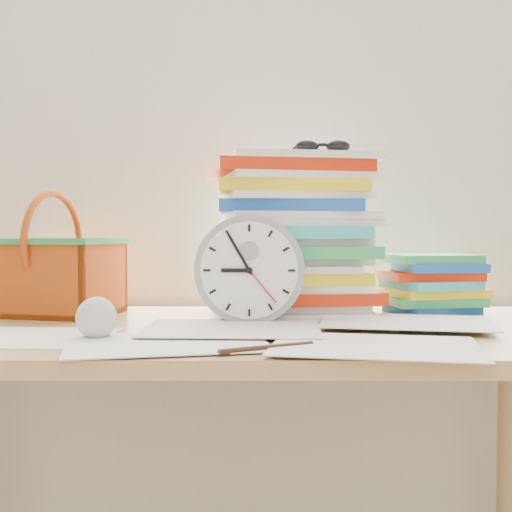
{
  "coord_description": "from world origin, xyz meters",
  "views": [
    {
      "loc": [
        0.03,
        0.31,
        0.94
      ],
      "look_at": [
        0.02,
        1.6,
        0.89
      ],
      "focal_mm": 45.0,
      "sensor_mm": 36.0,
      "label": 1
    }
  ],
  "objects_px": {
    "desk": "(244,363)",
    "book_stack": "(432,284)",
    "basket": "(54,254)",
    "paper_stack": "(293,236)",
    "clock": "(249,270)"
  },
  "relations": [
    {
      "from": "paper_stack",
      "to": "clock",
      "type": "distance_m",
      "value": 0.19
    },
    {
      "from": "basket",
      "to": "paper_stack",
      "type": "bearing_deg",
      "value": 13.87
    },
    {
      "from": "desk",
      "to": "paper_stack",
      "type": "relative_size",
      "value": 3.87
    },
    {
      "from": "clock",
      "to": "basket",
      "type": "relative_size",
      "value": 0.81
    },
    {
      "from": "paper_stack",
      "to": "book_stack",
      "type": "bearing_deg",
      "value": 6.19
    },
    {
      "from": "desk",
      "to": "basket",
      "type": "relative_size",
      "value": 5.02
    },
    {
      "from": "desk",
      "to": "basket",
      "type": "distance_m",
      "value": 0.53
    },
    {
      "from": "desk",
      "to": "book_stack",
      "type": "xyz_separation_m",
      "value": [
        0.44,
        0.22,
        0.14
      ]
    },
    {
      "from": "paper_stack",
      "to": "book_stack",
      "type": "xyz_separation_m",
      "value": [
        0.33,
        0.04,
        -0.11
      ]
    },
    {
      "from": "paper_stack",
      "to": "clock",
      "type": "xyz_separation_m",
      "value": [
        -0.1,
        -0.15,
        -0.07
      ]
    },
    {
      "from": "desk",
      "to": "clock",
      "type": "relative_size",
      "value": 6.22
    },
    {
      "from": "clock",
      "to": "basket",
      "type": "height_order",
      "value": "basket"
    },
    {
      "from": "clock",
      "to": "book_stack",
      "type": "distance_m",
      "value": 0.47
    },
    {
      "from": "book_stack",
      "to": "basket",
      "type": "distance_m",
      "value": 0.88
    },
    {
      "from": "desk",
      "to": "clock",
      "type": "distance_m",
      "value": 0.19
    }
  ]
}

